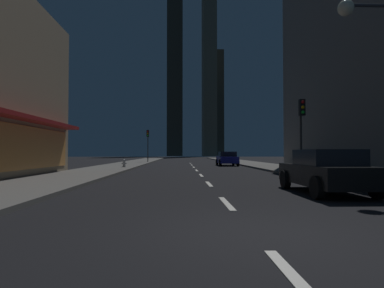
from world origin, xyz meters
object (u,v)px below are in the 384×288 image
car_parked_far (227,158)px  street_lamp_right (368,47)px  car_parked_near (326,171)px  traffic_light_far_left (148,139)px  traffic_light_near_right (302,119)px  fire_hydrant_far_left (124,163)px

car_parked_far → street_lamp_right: bearing=-85.4°
car_parked_near → traffic_light_far_left: traffic_light_far_left is taller
street_lamp_right → traffic_light_near_right: bearing=88.9°
fire_hydrant_far_left → traffic_light_near_right: size_ratio=0.16×
car_parked_far → traffic_light_near_right: traffic_light_near_right is taller
car_parked_far → traffic_light_far_left: 13.11m
traffic_light_far_left → street_lamp_right: (10.88, -31.04, 1.87)m
fire_hydrant_far_left → traffic_light_far_left: (0.40, 15.25, 2.74)m
car_parked_far → traffic_light_far_left: bearing=135.0°
car_parked_far → traffic_light_near_right: size_ratio=1.01×
traffic_light_near_right → traffic_light_far_left: (-11.00, 24.53, 0.00)m
car_parked_far → fire_hydrant_far_left: bearing=-147.1°
fire_hydrant_far_left → traffic_light_near_right: (11.40, -9.28, 2.74)m
fire_hydrant_far_left → street_lamp_right: (11.28, -15.80, 4.61)m
fire_hydrant_far_left → street_lamp_right: size_ratio=0.10×
car_parked_far → traffic_light_far_left: size_ratio=1.01×
traffic_light_near_right → street_lamp_right: size_ratio=0.64×
traffic_light_near_right → street_lamp_right: street_lamp_right is taller
fire_hydrant_far_left → car_parked_far: bearing=32.9°
car_parked_near → street_lamp_right: (1.78, 0.47, 4.33)m
car_parked_far → traffic_light_far_left: traffic_light_far_left is taller
car_parked_far → street_lamp_right: (1.78, -21.93, 4.33)m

